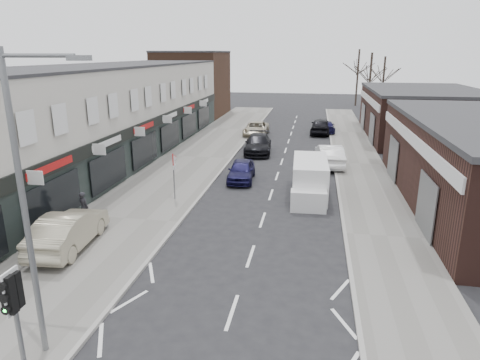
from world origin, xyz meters
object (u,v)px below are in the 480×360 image
at_px(traffic_light, 13,302).
at_px(parked_car_left_a, 241,170).
at_px(parked_car_right_c, 326,127).
at_px(parked_car_left_c, 256,129).
at_px(white_van, 310,180).
at_px(sedan_on_pavement, 69,230).
at_px(parked_car_right_b, 321,126).
at_px(street_lamp, 29,195).
at_px(warning_sign, 174,163).
at_px(pedestrian, 84,207).
at_px(parked_car_left_b, 258,144).
at_px(parked_car_right_a, 329,156).

xyz_separation_m(traffic_light, parked_car_left_a, (2.20, 18.59, -1.74)).
bearing_deg(parked_car_right_c, traffic_light, 75.63).
bearing_deg(parked_car_left_c, traffic_light, -92.18).
bearing_deg(parked_car_left_c, white_van, -73.39).
bearing_deg(parked_car_left_a, white_van, -32.35).
xyz_separation_m(sedan_on_pavement, parked_car_right_b, (10.52, 29.05, -0.08)).
distance_m(street_lamp, parked_car_right_c, 37.10).
height_order(street_lamp, parked_car_left_a, street_lamp).
relative_size(traffic_light, parked_car_left_c, 0.64).
xyz_separation_m(traffic_light, parked_car_right_c, (7.90, 37.21, -1.80)).
relative_size(warning_sign, white_van, 0.49).
height_order(pedestrian, parked_car_right_c, pedestrian).
bearing_deg(parked_car_left_b, white_van, -72.08).
bearing_deg(parked_car_right_a, warning_sign, 41.46).
bearing_deg(parked_car_right_b, traffic_light, 81.53).
relative_size(street_lamp, pedestrian, 5.22).
height_order(parked_car_left_a, parked_car_right_a, parked_car_right_a).
height_order(traffic_light, parked_car_left_b, traffic_light).
xyz_separation_m(traffic_light, warning_sign, (-0.76, 14.02, -0.21)).
relative_size(white_van, pedestrian, 3.57).
distance_m(pedestrian, parked_car_left_a, 10.61).
height_order(parked_car_left_b, parked_car_left_c, parked_car_left_b).
bearing_deg(sedan_on_pavement, parked_car_right_c, -115.44).
xyz_separation_m(traffic_light, street_lamp, (-0.13, 1.22, 2.20)).
relative_size(parked_car_left_a, parked_car_left_b, 0.76).
distance_m(parked_car_right_b, parked_car_right_c, 1.04).
xyz_separation_m(white_van, parked_car_right_a, (1.30, 7.15, -0.20)).
distance_m(parked_car_left_b, parked_car_right_a, 6.63).
bearing_deg(parked_car_left_b, parked_car_right_a, -35.51).
relative_size(white_van, sedan_on_pavement, 1.16).
bearing_deg(parked_car_right_b, parked_car_right_a, 95.39).
xyz_separation_m(street_lamp, parked_car_left_c, (1.13, 33.12, -3.94)).
height_order(parked_car_right_a, parked_car_right_c, parked_car_right_a).
distance_m(street_lamp, sedan_on_pavement, 7.77).
height_order(warning_sign, parked_car_left_c, warning_sign).
bearing_deg(parked_car_left_c, parked_car_right_b, 17.20).
bearing_deg(warning_sign, white_van, 16.18).
relative_size(warning_sign, parked_car_right_b, 0.56).
relative_size(street_lamp, parked_car_left_a, 2.02).
bearing_deg(white_van, warning_sign, -165.81).
height_order(parked_car_right_a, parked_car_right_b, parked_car_right_b).
bearing_deg(warning_sign, sedan_on_pavement, -109.85).
relative_size(parked_car_left_a, parked_car_right_b, 0.83).
height_order(street_lamp, parked_car_right_c, street_lamp).
bearing_deg(warning_sign, street_lamp, -87.16).
distance_m(warning_sign, white_van, 7.76).
distance_m(traffic_light, parked_car_left_a, 18.80).
xyz_separation_m(pedestrian, parked_car_right_c, (11.88, 27.24, -0.27)).
distance_m(white_van, parked_car_right_b, 20.23).
distance_m(parked_car_left_a, parked_car_right_c, 19.48).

